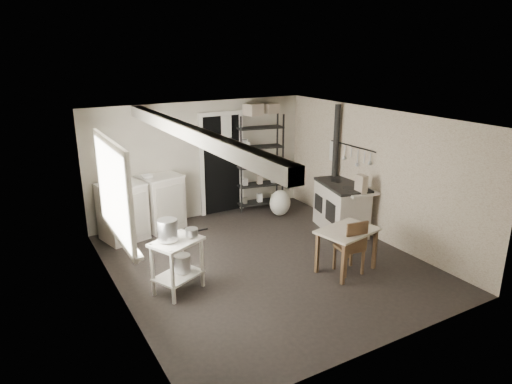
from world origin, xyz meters
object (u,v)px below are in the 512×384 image
stove (341,208)px  work_table (346,247)px  shelf_rack (260,165)px  chair (350,242)px  stockpot (168,230)px  base_cabinets (143,209)px  flour_sack (280,204)px  prep_table (178,265)px

stove → work_table: stove is taller
shelf_rack → chair: bearing=-84.5°
stockpot → stove: bearing=9.7°
base_cabinets → flour_sack: size_ratio=2.95×
stockpot → work_table: bearing=-15.4°
stove → work_table: (-0.99, -1.31, -0.06)m
base_cabinets → chair: base_cabinets is taller
prep_table → flour_sack: size_ratio=1.45×
work_table → chair: 0.12m
prep_table → base_cabinets: base_cabinets is taller
chair → flour_sack: size_ratio=1.64×
shelf_rack → work_table: bearing=-84.7°
prep_table → shelf_rack: shelf_rack is taller
stockpot → chair: stockpot is taller
prep_table → stockpot: bearing=169.6°
chair → work_table: bearing=101.9°
flour_sack → prep_table: bearing=-147.2°
prep_table → stove: stove is taller
base_cabinets → chair: bearing=-67.5°
stove → work_table: bearing=-113.9°
flour_sack → stove: bearing=-65.8°
stockpot → stove: 3.62m
shelf_rack → flour_sack: size_ratio=3.77×
chair → prep_table: bearing=170.5°
stove → work_table: size_ratio=1.30×
base_cabinets → stove: size_ratio=1.36×
work_table → chair: bearing=-85.4°
stove → chair: bearing=-112.6°
base_cabinets → stove: 3.65m
shelf_rack → stockpot: bearing=-128.8°
stockpot → work_table: 2.70m
stove → base_cabinets: bearing=165.3°
stove → flour_sack: stove is taller
chair → flour_sack: chair is taller
prep_table → flour_sack: bearing=32.8°
flour_sack → stockpot: bearing=-148.4°
flour_sack → chair: bearing=-99.4°
shelf_rack → flour_sack: (0.13, -0.60, -0.71)m
prep_table → flour_sack: prep_table is taller
base_cabinets → stove: base_cabinets is taller
base_cabinets → stove: bearing=-41.5°
base_cabinets → flour_sack: (2.68, -0.47, -0.22)m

